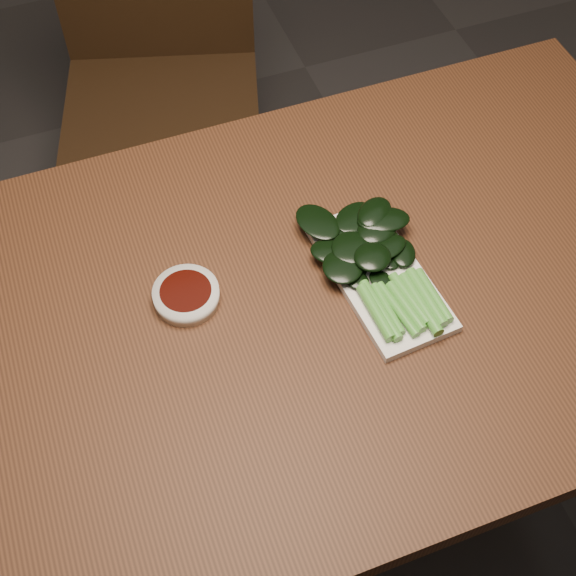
{
  "coord_description": "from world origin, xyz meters",
  "views": [
    {
      "loc": [
        -0.24,
        -0.63,
        1.74
      ],
      "look_at": [
        0.0,
        0.02,
        0.76
      ],
      "focal_mm": 50.0,
      "sensor_mm": 36.0,
      "label": 1
    }
  ],
  "objects_px": {
    "serving_plate": "(380,276)",
    "gai_lan": "(372,256)",
    "chair_far": "(160,75)",
    "sauce_bowl": "(186,295)",
    "table": "(291,328)"
  },
  "relations": [
    {
      "from": "serving_plate",
      "to": "gai_lan",
      "type": "xyz_separation_m",
      "value": [
        -0.0,
        0.03,
        0.02
      ]
    },
    {
      "from": "serving_plate",
      "to": "gai_lan",
      "type": "height_order",
      "value": "gai_lan"
    },
    {
      "from": "sauce_bowl",
      "to": "gai_lan",
      "type": "xyz_separation_m",
      "value": [
        0.28,
        -0.04,
        0.01
      ]
    },
    {
      "from": "table",
      "to": "chair_far",
      "type": "height_order",
      "value": "chair_far"
    },
    {
      "from": "serving_plate",
      "to": "gai_lan",
      "type": "relative_size",
      "value": 0.93
    },
    {
      "from": "table",
      "to": "serving_plate",
      "type": "height_order",
      "value": "serving_plate"
    },
    {
      "from": "chair_far",
      "to": "gai_lan",
      "type": "xyz_separation_m",
      "value": [
        0.14,
        -0.86,
        0.29
      ]
    },
    {
      "from": "chair_far",
      "to": "serving_plate",
      "type": "height_order",
      "value": "chair_far"
    },
    {
      "from": "table",
      "to": "serving_plate",
      "type": "bearing_deg",
      "value": -2.86
    },
    {
      "from": "gai_lan",
      "to": "chair_far",
      "type": "bearing_deg",
      "value": 99.07
    },
    {
      "from": "serving_plate",
      "to": "chair_far",
      "type": "bearing_deg",
      "value": 98.99
    },
    {
      "from": "sauce_bowl",
      "to": "table",
      "type": "bearing_deg",
      "value": -22.26
    },
    {
      "from": "table",
      "to": "serving_plate",
      "type": "distance_m",
      "value": 0.16
    },
    {
      "from": "sauce_bowl",
      "to": "serving_plate",
      "type": "bearing_deg",
      "value": -13.02
    },
    {
      "from": "chair_far",
      "to": "sauce_bowl",
      "type": "distance_m",
      "value": 0.88
    }
  ]
}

